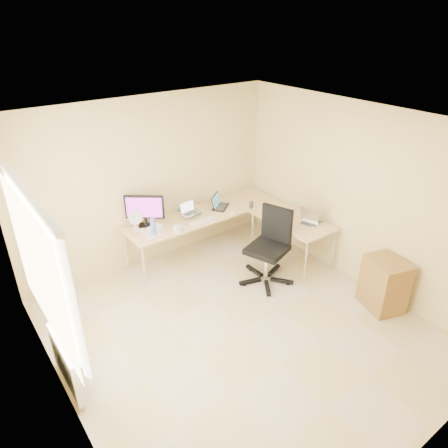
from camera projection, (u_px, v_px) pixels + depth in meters
floor at (241, 330)px, 5.27m from camera, size 4.50×4.50×0.00m
ceiling at (246, 128)px, 4.07m from camera, size 4.50×4.50×0.00m
wall_back at (150, 183)px, 6.28m from camera, size 4.50×0.00×4.50m
wall_front at (433, 364)px, 3.07m from camera, size 4.50×0.00×4.50m
wall_left at (54, 315)px, 3.56m from camera, size 0.00×4.50×4.50m
wall_right at (359, 197)px, 5.78m from camera, size 0.00×4.50×4.50m
desk_main at (205, 233)px, 6.81m from camera, size 2.65×0.70×0.73m
desk_return at (291, 240)px, 6.61m from camera, size 0.70×1.30×0.73m
monitor at (145, 211)px, 6.13m from camera, size 0.58×0.51×0.50m
book_stack at (189, 211)px, 6.64m from camera, size 0.25×0.33×0.05m
laptop_center at (190, 208)px, 6.45m from camera, size 0.32×0.26×0.19m
laptop_black at (221, 201)px, 6.78m from camera, size 0.43×0.41×0.22m
keyboard at (203, 221)px, 6.36m from camera, size 0.46×0.14×0.02m
mouse at (232, 213)px, 6.59m from camera, size 0.11×0.07×0.04m
mug at (177, 229)px, 6.03m from camera, size 0.14×0.14×0.10m
cd_stack at (180, 230)px, 6.10m from camera, size 0.16×0.16×0.03m
water_bottle at (153, 227)px, 5.92m from camera, size 0.08×0.08×0.27m
papers at (150, 232)px, 6.06m from camera, size 0.25×0.35×0.01m
white_box at (155, 228)px, 6.10m from camera, size 0.23×0.19×0.07m
desk_fan at (135, 220)px, 6.12m from camera, size 0.21×0.21×0.27m
black_cup at (251, 205)px, 6.78m from camera, size 0.09×0.09×0.11m
laptop_return at (313, 216)px, 6.28m from camera, size 0.42×0.37×0.24m
office_chair at (267, 252)px, 6.01m from camera, size 0.87×0.87×1.14m
cabinet at (384, 284)px, 5.55m from camera, size 0.57×0.64×0.74m
radiator at (66, 363)px, 4.32m from camera, size 0.09×0.80×0.55m
window at (41, 268)px, 3.76m from camera, size 0.10×1.80×1.40m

